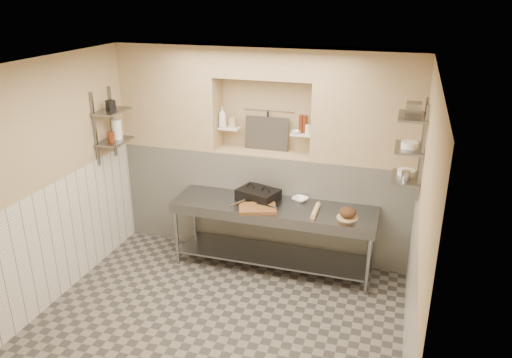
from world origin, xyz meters
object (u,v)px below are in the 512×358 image
at_px(bowl_alcove, 296,132).
at_px(jug_left, 117,129).
at_px(mixing_bowl, 300,199).
at_px(rolling_pin, 316,211).
at_px(bottle_soap, 222,117).
at_px(bread_loaf, 348,212).
at_px(prep_table, 273,224).
at_px(cutting_board, 257,208).
at_px(panini_press, 258,194).

bearing_deg(bowl_alcove, jug_left, -165.42).
relative_size(mixing_bowl, rolling_pin, 0.49).
height_order(bottle_soap, bowl_alcove, bottle_soap).
xyz_separation_m(mixing_bowl, bread_loaf, (0.65, -0.33, 0.05)).
bearing_deg(bread_loaf, prep_table, 174.48).
height_order(cutting_board, jug_left, jug_left).
relative_size(mixing_bowl, bottle_soap, 0.70).
height_order(rolling_pin, jug_left, jug_left).
height_order(rolling_pin, bottle_soap, bottle_soap).
xyz_separation_m(bowl_alcove, jug_left, (-2.27, -0.59, 0.01)).
bearing_deg(prep_table, bowl_alcove, 74.59).
relative_size(prep_table, bread_loaf, 12.71).
height_order(panini_press, mixing_bowl, panini_press).
bearing_deg(cutting_board, rolling_pin, 9.96).
relative_size(bottle_soap, jug_left, 1.09).
distance_m(prep_table, panini_press, 0.43).
distance_m(rolling_pin, jug_left, 2.80).
distance_m(panini_press, mixing_bowl, 0.55).
relative_size(rolling_pin, bread_loaf, 1.99).
bearing_deg(jug_left, mixing_bowl, 6.98).
height_order(panini_press, cutting_board, panini_press).
bearing_deg(bottle_soap, bread_loaf, -19.18).
height_order(mixing_bowl, rolling_pin, rolling_pin).
distance_m(panini_press, bowl_alcove, 0.95).
distance_m(cutting_board, rolling_pin, 0.72).
bearing_deg(mixing_bowl, jug_left, -173.02).
relative_size(bread_loaf, bottle_soap, 0.73).
bearing_deg(mixing_bowl, bowl_alcove, 116.14).
distance_m(prep_table, bread_loaf, 1.01).
distance_m(mixing_bowl, jug_left, 2.57).
xyz_separation_m(prep_table, bottle_soap, (-0.86, 0.54, 1.21)).
relative_size(cutting_board, bread_loaf, 2.24).
distance_m(cutting_board, mixing_bowl, 0.61).
bearing_deg(prep_table, rolling_pin, -5.96).
bearing_deg(rolling_pin, mixing_bowl, 130.96).
bearing_deg(panini_press, cutting_board, -57.44).
distance_m(panini_press, jug_left, 2.04).
distance_m(bottle_soap, jug_left, 1.40).
xyz_separation_m(panini_press, cutting_board, (0.09, -0.32, -0.05)).
height_order(mixing_bowl, jug_left, jug_left).
bearing_deg(bowl_alcove, rolling_pin, -55.76).
xyz_separation_m(bottle_soap, jug_left, (-1.26, -0.59, -0.11)).
bearing_deg(panini_press, bottle_soap, 164.64).
distance_m(mixing_bowl, bowl_alcove, 0.87).
xyz_separation_m(prep_table, bread_loaf, (0.94, -0.09, 0.33)).
distance_m(prep_table, mixing_bowl, 0.47).
height_order(cutting_board, bowl_alcove, bowl_alcove).
distance_m(panini_press, bread_loaf, 1.21).
bearing_deg(panini_press, bowl_alcove, 63.06).
bearing_deg(bowl_alcove, cutting_board, -112.85).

